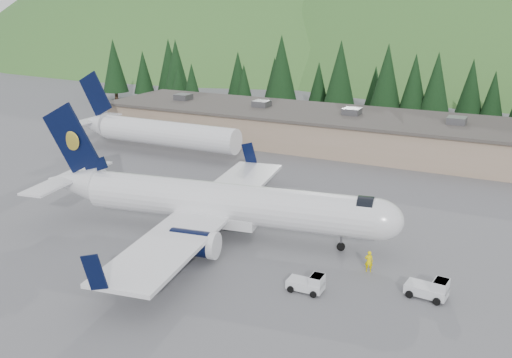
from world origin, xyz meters
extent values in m
plane|color=#5B5B5F|center=(0.00, 0.00, 0.00)|extent=(600.00, 600.00, 0.00)
cylinder|color=white|center=(0.00, 0.00, 3.34)|extent=(27.75, 7.81, 3.69)
ellipsoid|color=white|center=(13.60, 2.08, 3.34)|extent=(5.31, 4.38, 3.69)
cylinder|color=black|center=(12.63, 1.93, 3.78)|extent=(1.82, 3.22, 3.05)
cone|color=white|center=(-16.51, -2.53, 3.73)|extent=(6.39, 4.54, 3.69)
cube|color=white|center=(-0.97, -0.15, 1.79)|extent=(8.24, 4.30, 0.98)
cube|color=white|center=(-1.94, -0.30, 2.36)|extent=(10.39, 33.84, 0.34)
cube|color=black|center=(-5.93, 15.99, 3.64)|extent=(1.99, 0.45, 2.82)
cube|color=black|center=(-0.87, -17.03, 3.64)|extent=(1.99, 0.45, 2.82)
cylinder|color=black|center=(-1.83, 5.48, 1.52)|extent=(4.42, 2.86, 2.26)
cylinder|color=white|center=(0.01, 5.77, 1.52)|extent=(0.95, 2.46, 2.40)
cube|color=white|center=(-1.83, 5.48, 2.06)|extent=(2.17, 0.57, 0.88)
cylinder|color=black|center=(-0.11, -5.78, 1.52)|extent=(4.42, 2.86, 2.26)
cylinder|color=white|center=(1.74, -5.50, 1.52)|extent=(0.95, 2.46, 2.40)
cube|color=white|center=(-0.11, -5.78, 2.06)|extent=(2.17, 0.57, 0.88)
cube|color=black|center=(-16.32, -2.50, 8.33)|extent=(6.05, 1.21, 7.21)
ellipsoid|color=yellow|center=(-16.15, -2.27, 8.13)|extent=(1.95, 0.47, 1.95)
ellipsoid|color=yellow|center=(-16.09, -2.66, 8.13)|extent=(1.95, 0.47, 1.95)
cube|color=black|center=(-13.79, -2.11, 5.78)|extent=(2.72, 0.65, 1.95)
cube|color=white|center=(-17.00, -2.60, 4.22)|extent=(4.38, 12.53, 0.22)
cylinder|color=slate|center=(10.68, 1.63, 0.88)|extent=(0.22, 0.22, 1.77)
cylinder|color=black|center=(10.68, 1.63, 0.37)|extent=(0.78, 0.38, 0.75)
cylinder|color=slate|center=(-3.31, 2.18, 0.98)|extent=(0.27, 0.27, 1.96)
cylinder|color=black|center=(-2.93, 2.24, 0.54)|extent=(1.12, 0.50, 1.08)
cylinder|color=black|center=(-3.70, 2.12, 0.54)|extent=(1.12, 0.50, 1.08)
cylinder|color=slate|center=(-2.51, -3.07, 0.98)|extent=(0.27, 0.27, 1.96)
cylinder|color=black|center=(-2.12, -3.01, 0.54)|extent=(1.12, 0.50, 1.08)
cylinder|color=black|center=(-2.90, -3.13, 0.54)|extent=(1.12, 0.50, 1.08)
cylinder|color=white|center=(-22.00, 22.00, 3.20)|extent=(22.00, 3.60, 3.60)
cone|color=white|center=(-36.00, 22.00, 3.40)|extent=(5.00, 3.60, 3.60)
cube|color=black|center=(-35.00, 22.00, 8.00)|extent=(5.82, 0.28, 6.89)
cube|color=white|center=(-36.00, 22.00, 4.00)|extent=(2.40, 11.00, 0.20)
cube|color=silver|center=(10.61, -6.70, 0.51)|extent=(2.80, 1.42, 0.65)
cube|color=silver|center=(11.54, -6.69, 1.07)|extent=(0.94, 1.31, 0.84)
cube|color=black|center=(11.54, -6.69, 1.44)|extent=(0.85, 1.22, 0.09)
cylinder|color=black|center=(11.53, -5.94, 0.26)|extent=(0.52, 0.21, 0.52)
cylinder|color=black|center=(11.54, -7.43, 0.26)|extent=(0.52, 0.21, 0.52)
cylinder|color=black|center=(9.67, -5.96, 0.26)|extent=(0.52, 0.21, 0.52)
cylinder|color=black|center=(9.69, -7.45, 0.26)|extent=(0.52, 0.21, 0.52)
cube|color=silver|center=(19.11, -3.50, 0.56)|extent=(3.19, 1.81, 0.72)
cube|color=silver|center=(20.13, -3.59, 1.18)|extent=(1.15, 1.52, 0.92)
cube|color=black|center=(20.13, -3.59, 1.58)|extent=(1.04, 1.41, 0.10)
cylinder|color=black|center=(20.21, -2.78, 0.29)|extent=(0.59, 0.28, 0.57)
cylinder|color=black|center=(20.06, -4.41, 0.29)|extent=(0.59, 0.28, 0.57)
cylinder|color=black|center=(18.17, -2.59, 0.29)|extent=(0.59, 0.28, 0.57)
cylinder|color=black|center=(18.02, -4.22, 0.29)|extent=(0.59, 0.28, 0.57)
cube|color=gray|center=(-5.00, 38.00, 2.40)|extent=(70.00, 16.00, 4.80)
cube|color=#47423D|center=(-5.00, 38.00, 4.95)|extent=(71.00, 17.00, 0.40)
cube|color=slate|center=(-30.00, 38.00, 5.60)|extent=(2.50, 2.50, 1.00)
cube|color=slate|center=(-15.00, 38.00, 5.60)|extent=(2.50, 2.50, 1.00)
cube|color=slate|center=(0.00, 38.00, 5.60)|extent=(2.50, 2.50, 1.00)
cube|color=slate|center=(15.00, 38.00, 5.60)|extent=(2.50, 2.50, 1.00)
imported|color=#FFE400|center=(14.05, -1.34, 0.93)|extent=(0.77, 0.61, 1.85)
cone|color=black|center=(-60.44, 56.63, 7.69)|extent=(5.64, 5.64, 11.54)
cone|color=black|center=(-54.95, 59.75, 6.22)|extent=(4.56, 4.56, 9.33)
cone|color=black|center=(-50.56, 63.44, 7.67)|extent=(5.63, 5.63, 11.51)
cone|color=black|center=(-45.91, 59.45, 7.80)|extent=(5.72, 5.72, 11.70)
cone|color=black|center=(-43.50, 56.68, 5.25)|extent=(3.85, 3.85, 7.87)
cone|color=black|center=(-38.72, 54.33, 5.40)|extent=(3.96, 3.96, 8.10)
cone|color=black|center=(-35.09, 67.31, 6.26)|extent=(4.59, 4.59, 9.39)
cone|color=black|center=(-29.36, 59.21, 5.26)|extent=(3.86, 3.86, 7.90)
cone|color=black|center=(-24.94, 64.42, 5.91)|extent=(4.34, 4.34, 8.87)
cone|color=black|center=(-22.00, 61.26, 8.63)|extent=(6.33, 6.33, 12.95)
cone|color=black|center=(-15.83, 66.08, 5.53)|extent=(4.05, 4.05, 8.29)
cone|color=black|center=(-12.00, 66.11, 6.56)|extent=(4.81, 4.81, 9.85)
cone|color=black|center=(-9.11, 59.38, 8.32)|extent=(6.10, 6.10, 12.47)
cone|color=black|center=(-4.18, 66.22, 5.39)|extent=(3.95, 3.95, 8.08)
cone|color=black|center=(0.03, 57.95, 8.20)|extent=(6.01, 6.01, 12.30)
cone|color=black|center=(4.89, 58.09, 7.29)|extent=(5.35, 5.35, 10.94)
cone|color=black|center=(8.70, 57.60, 7.58)|extent=(5.56, 5.56, 11.37)
cone|color=black|center=(13.37, 67.01, 6.57)|extent=(4.82, 4.82, 9.86)
cone|color=black|center=(17.35, 66.15, 5.51)|extent=(4.04, 4.04, 8.27)
ellipsoid|color=#255F22|center=(-90.00, 170.00, -75.00)|extent=(336.00, 240.00, 240.00)
camera|label=1|loc=(24.82, -43.63, 21.38)|focal=40.00mm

